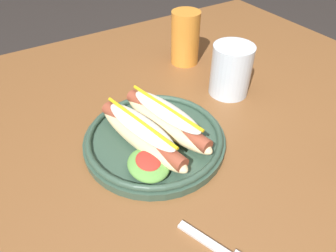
{
  "coord_description": "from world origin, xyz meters",
  "views": [
    {
      "loc": [
        0.29,
        -0.37,
        1.14
      ],
      "look_at": [
        -0.08,
        -0.14,
        0.77
      ],
      "focal_mm": 32.39,
      "sensor_mm": 36.0,
      "label": 1
    }
  ],
  "objects_px": {
    "hot_dog_plate": "(154,134)",
    "extra_cup": "(185,38)",
    "fork": "(222,251)",
    "water_cup": "(231,70)"
  },
  "relations": [
    {
      "from": "extra_cup",
      "to": "fork",
      "type": "bearing_deg",
      "value": -28.78
    },
    {
      "from": "hot_dog_plate",
      "to": "water_cup",
      "type": "xyz_separation_m",
      "value": [
        -0.06,
        0.24,
        0.03
      ]
    },
    {
      "from": "hot_dog_plate",
      "to": "extra_cup",
      "type": "distance_m",
      "value": 0.33
    },
    {
      "from": "extra_cup",
      "to": "water_cup",
      "type": "bearing_deg",
      "value": 1.61
    },
    {
      "from": "water_cup",
      "to": "extra_cup",
      "type": "bearing_deg",
      "value": -178.39
    },
    {
      "from": "hot_dog_plate",
      "to": "extra_cup",
      "type": "relative_size",
      "value": 1.97
    },
    {
      "from": "hot_dog_plate",
      "to": "fork",
      "type": "distance_m",
      "value": 0.24
    },
    {
      "from": "hot_dog_plate",
      "to": "water_cup",
      "type": "distance_m",
      "value": 0.25
    },
    {
      "from": "hot_dog_plate",
      "to": "extra_cup",
      "type": "bearing_deg",
      "value": 135.75
    },
    {
      "from": "hot_dog_plate",
      "to": "fork",
      "type": "relative_size",
      "value": 2.25
    }
  ]
}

